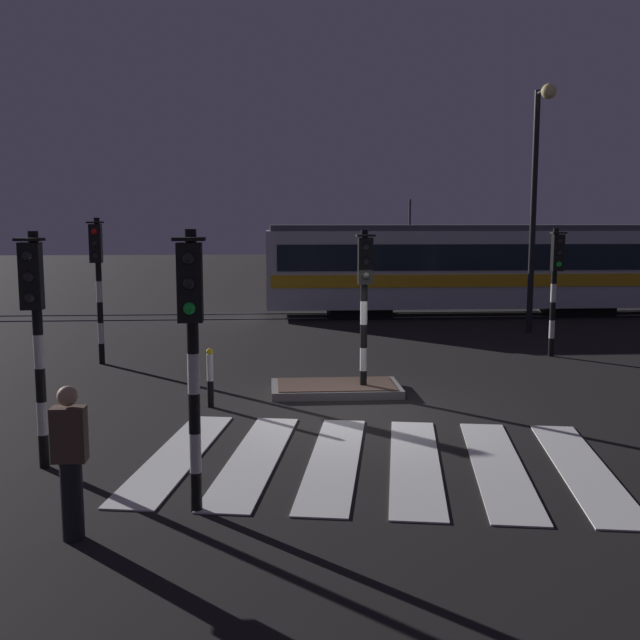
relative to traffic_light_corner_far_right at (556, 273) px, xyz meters
name	(u,v)px	position (x,y,z in m)	size (l,w,h in m)	color
ground_plane	(353,414)	(-5.66, -5.20, -2.14)	(120.00, 120.00, 0.00)	black
rail_near	(312,318)	(-5.66, 7.66, -2.12)	(80.00, 0.12, 0.03)	#59595E
rail_far	(310,313)	(-5.66, 9.10, -2.12)	(80.00, 0.12, 0.03)	#59595E
crosswalk_zebra	(374,461)	(-5.66, -7.90, -2.13)	(7.14, 5.31, 0.02)	silver
traffic_island	(336,388)	(-5.82, -3.53, -2.05)	(2.58, 1.41, 0.18)	slate
traffic_light_corner_far_right	(556,273)	(0.00, 0.00, 0.00)	(0.36, 0.42, 3.24)	black
traffic_light_corner_near_left	(35,314)	(-10.33, -7.89, 0.05)	(0.36, 0.42, 3.31)	black
traffic_light_kerb_mid_left	(192,329)	(-8.04, -9.64, 0.08)	(0.36, 0.42, 3.36)	black
traffic_light_corner_far_left	(98,268)	(-11.18, -0.24, 0.17)	(0.36, 0.42, 3.50)	black
traffic_light_median_centre	(365,287)	(-5.28, -3.74, 0.02)	(0.36, 0.42, 3.26)	black
street_lamp_trackside_right	(537,180)	(0.84, 3.87, 2.47)	(0.44, 1.21, 7.28)	black
tram	(469,267)	(0.07, 8.38, -0.39)	(14.78, 2.58, 4.15)	silver
pedestrian_waiting_at_kerb	(70,462)	(-9.31, -10.26, -1.26)	(0.36, 0.24, 1.71)	black
bollard_island_edge	(210,378)	(-8.25, -4.54, -1.58)	(0.12, 0.12, 1.11)	black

